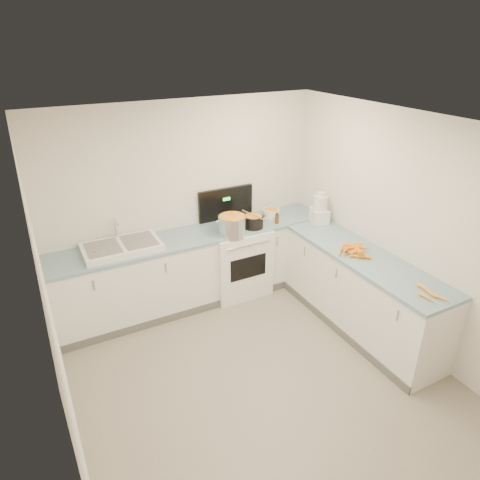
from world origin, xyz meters
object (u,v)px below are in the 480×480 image
black_pot (253,222)px  extract_bottle (277,219)px  mixing_bowl (271,213)px  spice_jar (275,220)px  food_processor (320,210)px  steel_pot (232,226)px  sink (122,247)px  stove (236,258)px

black_pot → extract_bottle: black_pot is taller
mixing_bowl → spice_jar: size_ratio=2.93×
black_pot → food_processor: food_processor is taller
steel_pot → black_pot: steel_pot is taller
sink → spice_jar: 1.96m
stove → mixing_bowl: (0.56, 0.06, 0.52)m
black_pot → extract_bottle: size_ratio=1.98×
extract_bottle → food_processor: size_ratio=0.31×
steel_pot → spice_jar: 0.65m
spice_jar → food_processor: (0.52, -0.24, 0.14)m
spice_jar → stove: bearing=163.5°
steel_pot → mixing_bowl: bearing=18.5°
stove → food_processor: size_ratio=3.36×
mixing_bowl → food_processor: 0.65m
steel_pot → spice_jar: (0.64, 0.03, -0.07)m
black_pot → mixing_bowl: 0.43m
steel_pot → spice_jar: bearing=2.7°
sink → mixing_bowl: sink is taller
black_pot → stove: bearing=141.7°
steel_pot → mixing_bowl: steel_pot is taller
sink → extract_bottle: sink is taller
mixing_bowl → food_processor: bearing=-44.2°
mixing_bowl → extract_bottle: bearing=-103.6°
food_processor → stove: bearing=159.2°
stove → black_pot: bearing=-38.3°
stove → steel_pot: size_ratio=3.97×
black_pot → steel_pot: bearing=-173.0°
black_pot → extract_bottle: (0.33, -0.03, -0.01)m
stove → black_pot: 0.58m
sink → mixing_bowl: size_ratio=3.80×
black_pot → mixing_bowl: size_ratio=1.10×
steel_pot → extract_bottle: 0.65m
black_pot → spice_jar: size_ratio=3.21×
black_pot → spice_jar: bearing=-1.5°
spice_jar → black_pot: bearing=178.5°
stove → spice_jar: stove is taller
extract_bottle → sink: bearing=174.6°
black_pot → food_processor: 0.88m
mixing_bowl → extract_bottle: 0.24m
spice_jar → food_processor: food_processor is taller
steel_pot → black_pot: size_ratio=1.38×
mixing_bowl → extract_bottle: extract_bottle is taller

